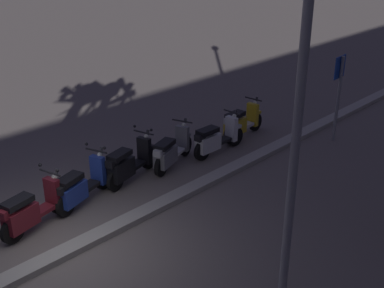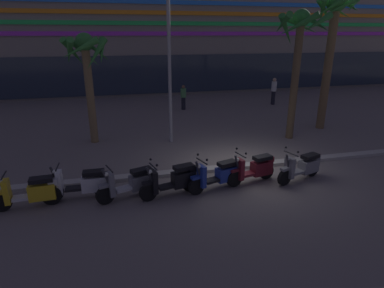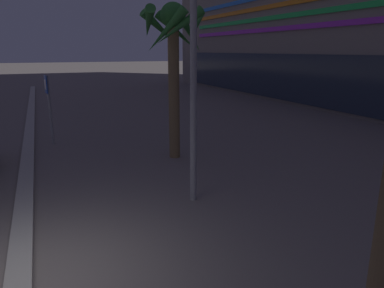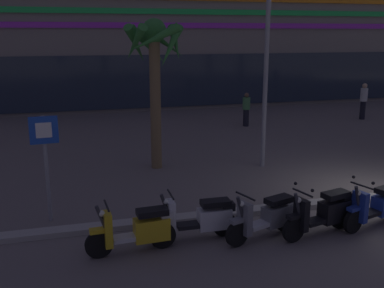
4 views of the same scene
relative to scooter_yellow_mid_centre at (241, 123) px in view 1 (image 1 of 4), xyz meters
name	(u,v)px [view 1 (image 1 of 4)]	position (x,y,z in m)	size (l,w,h in m)	color
ground_plane	(61,258)	(6.63, 1.21, -0.45)	(200.00, 200.00, 0.00)	slate
curb_strip	(60,254)	(6.63, 1.18, -0.39)	(60.00, 0.36, 0.12)	#ADA89E
scooter_yellow_mid_centre	(241,123)	(0.00, 0.00, 0.00)	(1.76, 0.56, 1.04)	black
scooter_white_far_back	(216,139)	(1.32, 0.22, -0.01)	(1.83, 0.56, 1.04)	black
scooter_grey_last_in_row	(171,151)	(2.67, -0.05, -0.01)	(1.76, 0.81, 1.04)	black
scooter_black_gap_after_mid	(129,164)	(3.88, -0.21, 0.01)	(1.81, 0.74, 1.17)	black
scooter_blue_tail_end	(81,186)	(5.26, -0.12, -0.01)	(1.78, 0.80, 1.17)	black
scooter_maroon_lead_nearest	(31,210)	(6.50, 0.04, 0.00)	(1.74, 0.70, 1.17)	black
crossing_sign	(339,89)	(-1.70, 1.96, 1.05)	(0.60, 0.14, 2.40)	#939399
street_lamp	(304,51)	(4.63, 4.63, 3.56)	(0.36, 0.36, 6.56)	#939399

